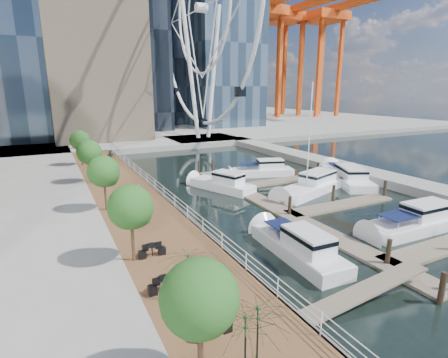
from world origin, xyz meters
TOP-DOWN VIEW (x-y plane):
  - ground at (0.00, 0.00)m, footprint 520.00×520.00m
  - boardwalk at (-9.00, 15.00)m, footprint 6.00×60.00m
  - seawall at (-6.00, 15.00)m, footprint 0.25×60.00m
  - land_far at (0.00, 102.00)m, footprint 200.00×114.00m
  - breakwater at (20.00, 20.00)m, footprint 4.00×60.00m
  - pier at (14.00, 52.00)m, footprint 14.00×12.00m
  - railing at (-6.10, 15.00)m, footprint 0.10×60.00m
  - floating_docks at (7.97, 9.98)m, footprint 16.00×34.00m
  - ferris_wheel at (14.00, 52.00)m, footprint 5.80×45.60m
  - port_cranes at (67.67, 95.67)m, footprint 40.00×52.00m
  - street_trees at (-11.40, 14.00)m, footprint 2.60×42.60m
  - cafe_tables at (-10.40, -2.00)m, footprint 2.50×13.70m
  - yacht_foreground at (9.90, 0.93)m, footprint 10.20×3.05m
  - pedestrian_near at (-9.15, 9.34)m, footprint 0.82×0.74m
  - pedestrian_mid at (-8.63, 14.39)m, footprint 0.71×0.88m
  - pedestrian_far at (-7.85, 33.11)m, footprint 1.17×0.86m
  - moored_yachts at (8.99, 11.16)m, footprint 22.85×33.66m
  - cafe_seating at (-9.80, -4.86)m, footprint 4.31×8.49m

SIDE VIEW (x-z plane):
  - ground at x=0.00m, z-range 0.00..0.00m
  - yacht_foreground at x=9.90m, z-range -1.07..1.07m
  - moored_yachts at x=8.99m, z-range -5.75..5.75m
  - floating_docks at x=7.97m, z-range -0.81..1.79m
  - boardwalk at x=-9.00m, z-range 0.00..1.00m
  - seawall at x=-6.00m, z-range 0.00..1.00m
  - land_far at x=0.00m, z-range 0.00..1.00m
  - breakwater at x=20.00m, z-range 0.00..1.00m
  - pier at x=14.00m, z-range 0.00..1.00m
  - cafe_tables at x=-10.40m, z-range 1.00..1.74m
  - railing at x=-6.10m, z-range 1.00..2.05m
  - pedestrian_mid at x=-8.63m, z-range 1.00..2.71m
  - pedestrian_far at x=-7.85m, z-range 1.00..2.85m
  - pedestrian_near at x=-9.15m, z-range 1.00..2.87m
  - cafe_seating at x=-9.80m, z-range 0.96..3.63m
  - street_trees at x=-11.40m, z-range 1.99..6.59m
  - port_cranes at x=67.67m, z-range 1.00..39.00m
  - ferris_wheel at x=14.00m, z-range 2.02..49.82m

